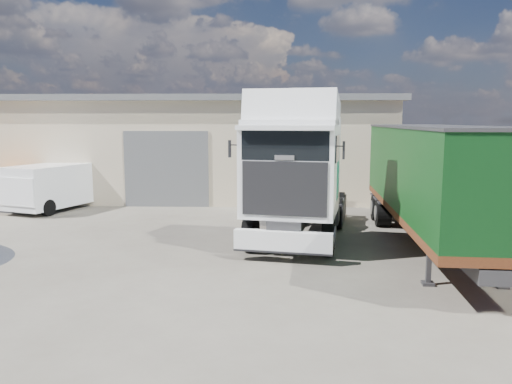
{
  "coord_description": "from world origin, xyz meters",
  "views": [
    {
      "loc": [
        2.94,
        -13.41,
        4.06
      ],
      "look_at": [
        2.45,
        3.0,
        1.72
      ],
      "focal_mm": 35.0,
      "sensor_mm": 36.0,
      "label": 1
    }
  ],
  "objects_px": {
    "box_trailer": "(432,174)",
    "orange_skip": "(14,193)",
    "tractor_unit": "(296,181)",
    "panel_van": "(57,186)"
  },
  "relations": [
    {
      "from": "panel_van",
      "to": "tractor_unit",
      "type": "bearing_deg",
      "value": -9.44
    },
    {
      "from": "panel_van",
      "to": "orange_skip",
      "type": "xyz_separation_m",
      "value": [
        -1.91,
        -0.22,
        -0.32
      ]
    },
    {
      "from": "tractor_unit",
      "to": "box_trailer",
      "type": "relative_size",
      "value": 0.66
    },
    {
      "from": "tractor_unit",
      "to": "orange_skip",
      "type": "height_order",
      "value": "tractor_unit"
    },
    {
      "from": "box_trailer",
      "to": "orange_skip",
      "type": "relative_size",
      "value": 3.75
    },
    {
      "from": "tractor_unit",
      "to": "box_trailer",
      "type": "xyz_separation_m",
      "value": [
        4.27,
        -0.51,
        0.28
      ]
    },
    {
      "from": "tractor_unit",
      "to": "box_trailer",
      "type": "distance_m",
      "value": 4.31
    },
    {
      "from": "tractor_unit",
      "to": "panel_van",
      "type": "bearing_deg",
      "value": 160.93
    },
    {
      "from": "tractor_unit",
      "to": "orange_skip",
      "type": "relative_size",
      "value": 2.46
    },
    {
      "from": "tractor_unit",
      "to": "panel_van",
      "type": "relative_size",
      "value": 1.42
    }
  ]
}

